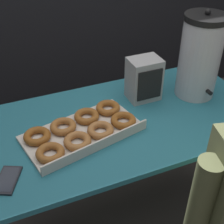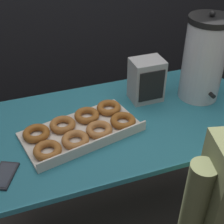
% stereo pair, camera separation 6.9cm
% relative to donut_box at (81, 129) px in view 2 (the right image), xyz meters
% --- Properties ---
extents(ground_plane, '(12.00, 12.00, 0.00)m').
position_rel_donut_box_xyz_m(ground_plane, '(0.23, 0.03, -0.75)').
color(ground_plane, '#3D3833').
extents(folding_table, '(1.40, 0.73, 0.73)m').
position_rel_donut_box_xyz_m(folding_table, '(0.23, 0.03, -0.07)').
color(folding_table, '#236675').
rests_on(folding_table, ground).
extents(donut_box, '(0.58, 0.39, 0.05)m').
position_rel_donut_box_xyz_m(donut_box, '(0.00, 0.00, 0.00)').
color(donut_box, beige).
rests_on(donut_box, folding_table).
extents(coffee_urn, '(0.22, 0.25, 0.47)m').
position_rel_donut_box_xyz_m(coffee_urn, '(0.68, 0.10, 0.20)').
color(coffee_urn, '#B7B7BC').
rests_on(coffee_urn, folding_table).
extents(cell_phone, '(0.13, 0.16, 0.01)m').
position_rel_donut_box_xyz_m(cell_phone, '(-0.36, -0.16, -0.02)').
color(cell_phone, black).
rests_on(cell_phone, folding_table).
extents(space_heater, '(0.17, 0.13, 0.23)m').
position_rel_donut_box_xyz_m(space_heater, '(0.40, 0.17, 0.09)').
color(space_heater, '#9E9E9E').
rests_on(space_heater, folding_table).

